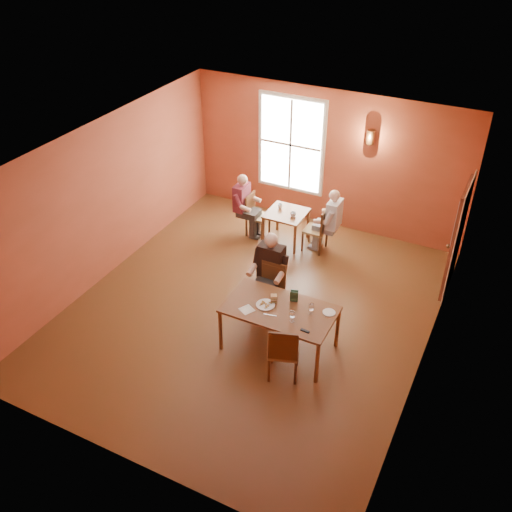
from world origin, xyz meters
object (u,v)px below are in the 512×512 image
at_px(main_table, 279,328).
at_px(diner_main, 268,283).
at_px(second_table, 286,227).
at_px(chair_diner_maroon, 258,215).
at_px(diner_maroon, 257,207).
at_px(diner_white, 317,221).
at_px(chair_diner_white, 315,229).
at_px(chair_empty, 284,349).
at_px(chair_diner_main, 269,293).

bearing_deg(main_table, diner_main, 128.88).
bearing_deg(second_table, chair_diner_maroon, 180.00).
height_order(diner_main, second_table, diner_main).
relative_size(main_table, diner_maroon, 1.31).
relative_size(diner_main, diner_maroon, 1.10).
bearing_deg(chair_diner_maroon, diner_main, 29.88).
relative_size(diner_white, chair_diner_maroon, 1.45).
distance_m(main_table, chair_diner_white, 3.08).
distance_m(chair_empty, chair_diner_maroon, 4.15).
bearing_deg(chair_diner_white, main_table, -169.14).
relative_size(main_table, second_table, 2.21).
bearing_deg(diner_main, chair_empty, 125.72).
xyz_separation_m(diner_white, diner_maroon, (-1.36, 0.00, -0.00)).
xyz_separation_m(chair_empty, chair_diner_white, (-0.89, 3.52, -0.02)).
relative_size(chair_empty, second_table, 1.27).
bearing_deg(diner_white, diner_main, -178.82).
xyz_separation_m(chair_diner_main, chair_diner_white, (-0.08, 2.37, -0.03)).
height_order(main_table, chair_diner_main, chair_diner_main).
distance_m(chair_empty, chair_diner_white, 3.63).
bearing_deg(diner_white, diner_maroon, 90.00).
bearing_deg(chair_diner_maroon, diner_maroon, -90.00).
height_order(chair_empty, chair_diner_maroon, chair_empty).
bearing_deg(diner_maroon, second_table, 90.00).
xyz_separation_m(second_table, chair_diner_white, (0.65, 0.00, 0.13)).
bearing_deg(second_table, diner_white, 0.00).
distance_m(chair_diner_main, chair_diner_maroon, 2.74).
distance_m(main_table, chair_empty, 0.60).
distance_m(diner_white, chair_diner_maroon, 1.35).
distance_m(chair_empty, diner_white, 3.63).
height_order(second_table, diner_maroon, diner_maroon).
xyz_separation_m(chair_empty, chair_diner_maroon, (-2.19, 3.52, -0.04)).
bearing_deg(chair_diner_main, chair_empty, 125.01).
height_order(main_table, diner_maroon, diner_maroon).
xyz_separation_m(main_table, diner_maroon, (-1.91, 3.02, 0.26)).
bearing_deg(chair_diner_main, diner_white, -88.80).
bearing_deg(chair_diner_main, diner_main, 90.00).
xyz_separation_m(chair_empty, diner_white, (-0.86, 3.52, 0.17)).
bearing_deg(chair_diner_maroon, chair_diner_main, 30.19).
bearing_deg(chair_diner_white, second_table, 90.00).
bearing_deg(diner_maroon, diner_white, 90.00).
bearing_deg(second_table, chair_diner_white, 0.00).
distance_m(chair_diner_main, chair_diner_white, 2.37).
relative_size(chair_diner_white, diner_maroon, 0.72).
height_order(diner_main, chair_diner_white, diner_main).
bearing_deg(diner_main, main_table, 128.88).
xyz_separation_m(main_table, second_table, (-1.23, 3.02, -0.06)).
bearing_deg(chair_diner_maroon, chair_empty, 31.82).
xyz_separation_m(second_table, chair_diner_maroon, (-0.65, 0.00, 0.11)).
xyz_separation_m(chair_empty, second_table, (-1.54, 3.52, -0.15)).
relative_size(diner_main, chair_diner_maroon, 1.59).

